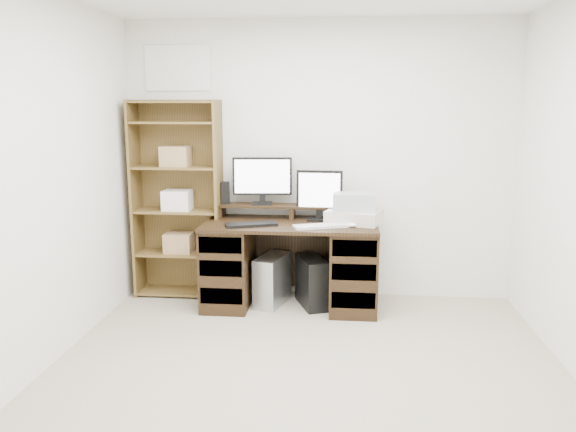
# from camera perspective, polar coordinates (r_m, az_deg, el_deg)

# --- Properties ---
(room) EXTENTS (3.54, 4.04, 2.54)m
(room) POSITION_cam_1_polar(r_m,az_deg,el_deg) (3.15, 1.52, 2.09)
(room) COLOR tan
(room) RESTS_ON ground
(desk) EXTENTS (1.50, 0.70, 0.75)m
(desk) POSITION_cam_1_polar(r_m,az_deg,el_deg) (4.95, 0.24, -4.76)
(desk) COLOR black
(desk) RESTS_ON ground
(riser_shelf) EXTENTS (1.40, 0.22, 0.12)m
(riser_shelf) POSITION_cam_1_polar(r_m,az_deg,el_deg) (5.05, 0.45, 0.84)
(riser_shelf) COLOR black
(riser_shelf) RESTS_ON desk
(monitor_wide) EXTENTS (0.53, 0.15, 0.42)m
(monitor_wide) POSITION_cam_1_polar(r_m,az_deg,el_deg) (5.07, -2.63, 3.87)
(monitor_wide) COLOR black
(monitor_wide) RESTS_ON riser_shelf
(monitor_small) EXTENTS (0.40, 0.16, 0.44)m
(monitor_small) POSITION_cam_1_polar(r_m,az_deg,el_deg) (4.94, 3.21, 2.32)
(monitor_small) COLOR black
(monitor_small) RESTS_ON desk
(speaker) EXTENTS (0.10, 0.10, 0.20)m
(speaker) POSITION_cam_1_polar(r_m,az_deg,el_deg) (5.14, -6.40, 2.37)
(speaker) COLOR black
(speaker) RESTS_ON riser_shelf
(keyboard_black) EXTENTS (0.46, 0.29, 0.02)m
(keyboard_black) POSITION_cam_1_polar(r_m,az_deg,el_deg) (4.74, -3.75, -0.86)
(keyboard_black) COLOR black
(keyboard_black) RESTS_ON desk
(keyboard_white) EXTENTS (0.49, 0.30, 0.02)m
(keyboard_white) POSITION_cam_1_polar(r_m,az_deg,el_deg) (4.69, 3.39, -1.02)
(keyboard_white) COLOR silver
(keyboard_white) RESTS_ON desk
(mouse) EXTENTS (0.10, 0.08, 0.03)m
(mouse) POSITION_cam_1_polar(r_m,az_deg,el_deg) (4.71, 6.42, -0.93)
(mouse) COLOR white
(mouse) RESTS_ON desk
(printer) EXTENTS (0.52, 0.45, 0.11)m
(printer) POSITION_cam_1_polar(r_m,az_deg,el_deg) (4.88, 6.71, -0.06)
(printer) COLOR beige
(printer) RESTS_ON desk
(basket) EXTENTS (0.36, 0.26, 0.15)m
(basket) POSITION_cam_1_polar(r_m,az_deg,el_deg) (4.85, 6.75, 1.47)
(basket) COLOR #9CA3A7
(basket) RESTS_ON printer
(tower_silver) EXTENTS (0.31, 0.48, 0.44)m
(tower_silver) POSITION_cam_1_polar(r_m,az_deg,el_deg) (5.03, -1.60, -6.51)
(tower_silver) COLOR #ACAFB3
(tower_silver) RESTS_ON ground
(tower_black) EXTENTS (0.33, 0.48, 0.44)m
(tower_black) POSITION_cam_1_polar(r_m,az_deg,el_deg) (4.99, 2.44, -6.68)
(tower_black) COLOR black
(tower_black) RESTS_ON ground
(bookshelf) EXTENTS (0.80, 0.30, 1.80)m
(bookshelf) POSITION_cam_1_polar(r_m,az_deg,el_deg) (5.24, -11.10, 1.83)
(bookshelf) COLOR brown
(bookshelf) RESTS_ON ground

